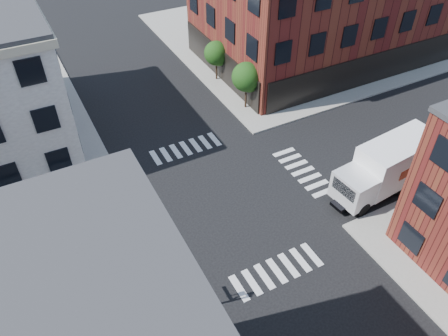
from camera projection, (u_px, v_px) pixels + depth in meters
ground at (225, 201)px, 31.95m from camera, size 120.00×120.00×0.00m
sidewalk_ne at (296, 36)px, 53.36m from camera, size 30.00×30.00×0.15m
building_ne at (326, 1)px, 45.96m from camera, size 25.00×16.00×12.00m
tree_near at (247, 78)px, 39.22m from camera, size 2.69×2.69×4.49m
tree_far at (217, 54)px, 43.43m from camera, size 2.43×2.43×4.07m
signal_pole at (172, 283)px, 23.24m from camera, size 1.29×1.24×4.60m
box_truck at (388, 166)px, 31.69m from camera, size 8.99×3.46×3.99m
traffic_cone at (189, 276)px, 26.57m from camera, size 0.39×0.39×0.67m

